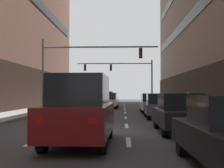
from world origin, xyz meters
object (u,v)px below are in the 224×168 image
(taxi_driving_0, at_px, (81,100))
(car_parked_3, at_px, (151,103))
(traffic_signal_1, at_px, (124,72))
(car_driving_3, at_px, (80,110))
(car_parked_1, at_px, (179,113))
(car_parked_2, at_px, (159,106))
(taxi_driving_2, at_px, (111,99))
(pedestrian_0, at_px, (188,101))
(car_driving_1, at_px, (109,101))
(traffic_signal_0, at_px, (80,62))

(taxi_driving_0, bearing_deg, car_parked_3, -47.76)
(taxi_driving_0, xyz_separation_m, traffic_signal_1, (4.72, 7.11, 3.49))
(car_driving_3, relative_size, car_parked_1, 1.05)
(taxi_driving_0, height_order, car_parked_1, taxi_driving_0)
(car_parked_2, bearing_deg, taxi_driving_0, 118.00)
(taxi_driving_2, height_order, pedestrian_0, taxi_driving_2)
(car_driving_3, bearing_deg, taxi_driving_2, 90.35)
(car_driving_1, bearing_deg, taxi_driving_2, 90.65)
(car_parked_1, height_order, car_parked_3, car_parked_1)
(taxi_driving_2, height_order, car_parked_2, taxi_driving_2)
(car_driving_3, distance_m, traffic_signal_0, 15.84)
(traffic_signal_0, height_order, pedestrian_0, traffic_signal_0)
(car_parked_2, distance_m, pedestrian_0, 3.53)
(car_parked_2, bearing_deg, traffic_signal_0, 138.43)
(car_driving_1, relative_size, taxi_driving_2, 1.03)
(traffic_signal_0, bearing_deg, car_driving_1, 72.52)
(car_parked_1, distance_m, pedestrian_0, 9.92)
(taxi_driving_2, distance_m, traffic_signal_1, 3.99)
(car_driving_1, height_order, car_driving_3, car_driving_3)
(car_driving_1, xyz_separation_m, traffic_signal_1, (1.67, 8.04, 3.52))
(car_parked_1, xyz_separation_m, car_parked_3, (-0.00, 12.38, -0.02))
(taxi_driving_2, xyz_separation_m, car_parked_3, (3.88, -14.01, -0.01))
(taxi_driving_2, relative_size, car_parked_3, 1.02)
(car_parked_3, height_order, traffic_signal_0, traffic_signal_0)
(traffic_signal_0, bearing_deg, taxi_driving_2, 81.81)
(taxi_driving_2, height_order, car_parked_1, taxi_driving_2)
(car_parked_1, xyz_separation_m, traffic_signal_1, (-2.13, 27.03, 3.53))
(taxi_driving_0, xyz_separation_m, traffic_signal_0, (0.94, -7.64, 3.38))
(car_driving_3, xyz_separation_m, traffic_signal_1, (1.57, 30.12, 3.23))
(car_parked_3, bearing_deg, car_parked_1, -90.00)
(car_driving_1, xyz_separation_m, car_parked_2, (3.79, -11.95, -0.02))
(car_parked_1, relative_size, car_parked_2, 1.02)
(car_parked_3, bearing_deg, taxi_driving_2, 105.47)
(car_parked_3, distance_m, traffic_signal_1, 15.23)
(taxi_driving_0, height_order, car_parked_3, taxi_driving_0)
(car_parked_1, relative_size, pedestrian_0, 2.86)
(car_driving_3, relative_size, car_parked_3, 1.08)
(traffic_signal_0, relative_size, pedestrian_0, 6.29)
(car_parked_2, bearing_deg, car_driving_3, -110.05)
(taxi_driving_0, xyz_separation_m, car_parked_2, (6.85, -12.88, -0.06))
(car_driving_1, xyz_separation_m, car_parked_1, (3.79, -18.99, -0.01))
(traffic_signal_0, distance_m, pedestrian_0, 9.29)
(taxi_driving_2, distance_m, car_parked_3, 14.53)
(car_parked_3, xyz_separation_m, traffic_signal_0, (-5.91, -0.10, 3.44))
(traffic_signal_1, xyz_separation_m, pedestrian_0, (4.52, -17.41, -3.32))
(car_driving_1, relative_size, car_parked_3, 1.05)
(pedestrian_0, bearing_deg, car_parked_1, -103.97)
(car_driving_3, distance_m, car_parked_2, 10.79)
(taxi_driving_0, distance_m, traffic_signal_1, 9.22)
(taxi_driving_0, bearing_deg, traffic_signal_1, 56.44)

